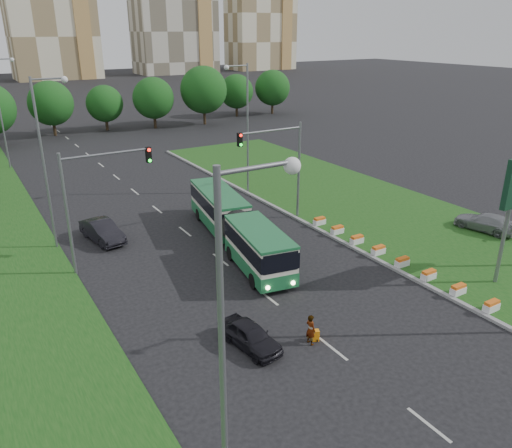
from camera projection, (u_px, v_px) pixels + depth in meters
ground at (308, 284)px, 31.03m from camera, size 360.00×360.00×0.00m
grass_median at (372, 209)px, 43.67m from camera, size 14.00×60.00×0.15m
median_kerb at (308, 224)px, 40.29m from camera, size 0.30×60.00×0.18m
lane_markings at (149, 203)px, 45.45m from camera, size 0.20×100.00×0.01m
flower_planters at (390, 256)px, 33.89m from camera, size 1.10×15.90×0.60m
traffic_mast_median at (283, 158)px, 39.33m from camera, size 5.76×0.32×8.00m
traffic_mast_left at (92, 191)px, 31.17m from camera, size 5.76×0.32×8.00m
street_lamps at (192, 162)px, 35.31m from camera, size 36.00×60.00×12.00m
tree_line at (148, 99)px, 77.89m from camera, size 120.00×8.00×9.00m
apartment_tower_east at (173, 1)px, 168.19m from camera, size 27.00×15.00×47.00m
midrise_east at (261, 13)px, 186.48m from camera, size 24.00×14.00×40.00m
articulated_bus at (234, 226)px, 35.95m from camera, size 2.48×15.90×2.62m
car_left_near at (251, 336)px, 24.74m from camera, size 2.00×3.92×1.28m
car_left_far at (102, 231)px, 37.15m from camera, size 2.44×4.94×1.56m
car_median at (486, 222)px, 38.69m from camera, size 2.84×5.03×1.38m
pedestrian at (311, 330)px, 24.91m from camera, size 0.45×0.63×1.65m
shopping_trolley at (316, 335)px, 25.38m from camera, size 0.35×0.36×0.59m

